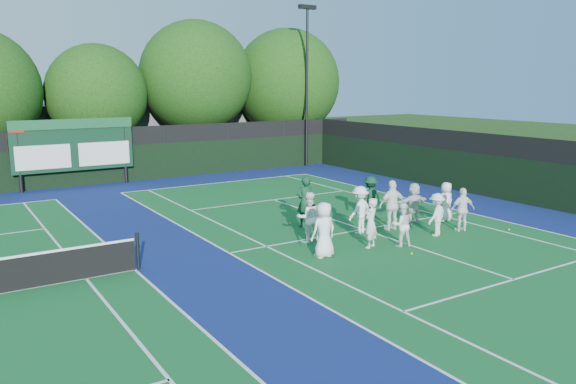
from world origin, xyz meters
TOP-DOWN VIEW (x-y plane):
  - ground at (0.00, 0.00)m, footprint 120.00×120.00m
  - court_apron at (-6.00, 1.00)m, footprint 34.00×32.00m
  - near_court at (0.00, 1.00)m, footprint 11.05×23.85m
  - back_fence at (-6.00, 16.00)m, footprint 34.00×0.08m
  - divider_fence_right at (9.00, 1.00)m, footprint 0.08×32.00m
  - scoreboard at (-7.01, 15.59)m, footprint 6.00×0.21m
  - clubhouse at (-2.00, 24.00)m, footprint 18.00×6.00m
  - light_pole_right at (7.50, 15.70)m, footprint 1.20×0.30m
  - tree_c at (-4.57, 19.58)m, footprint 5.81×5.81m
  - tree_d at (1.67, 19.58)m, footprint 7.14×7.14m
  - tree_e at (8.54, 19.58)m, footprint 7.43×7.43m
  - tennis_ball_0 at (-0.68, -2.19)m, footprint 0.07×0.07m
  - tennis_ball_1 at (0.29, 3.95)m, footprint 0.07×0.07m
  - tennis_ball_2 at (4.47, -1.95)m, footprint 0.07×0.07m
  - tennis_ball_3 at (-1.80, 3.16)m, footprint 0.07×0.07m
  - tennis_ball_4 at (1.46, 1.58)m, footprint 0.07×0.07m
  - tennis_ball_5 at (1.60, -0.96)m, footprint 0.07×0.07m
  - player_front_0 at (-3.18, -0.92)m, footprint 0.87×0.58m
  - player_front_1 at (-1.28, -0.90)m, footprint 0.71×0.61m
  - player_front_2 at (-0.30, -1.31)m, footprint 0.84×0.74m
  - player_front_3 at (1.65, -1.01)m, footprint 1.11×0.84m
  - player_front_4 at (2.93, -1.07)m, footprint 1.02×0.66m
  - player_back_0 at (-2.62, 0.73)m, footprint 0.97×0.83m
  - player_back_1 at (-0.42, 0.70)m, footprint 1.24×0.90m
  - player_back_2 at (0.90, 0.44)m, footprint 1.15×0.66m
  - player_back_3 at (2.24, 0.71)m, footprint 1.50×0.58m
  - player_back_4 at (3.61, 0.34)m, footprint 0.77×0.52m
  - coach_left at (-1.56, 2.51)m, footprint 0.75×0.54m
  - coach_right at (1.50, 2.37)m, footprint 1.09×0.64m

SIDE VIEW (x-z plane):
  - ground at x=0.00m, z-range 0.00..0.00m
  - court_apron at x=-6.00m, z-range 0.00..0.01m
  - near_court at x=0.00m, z-range 0.01..0.01m
  - tennis_ball_0 at x=-0.68m, z-range 0.00..0.07m
  - tennis_ball_1 at x=0.29m, z-range 0.00..0.07m
  - tennis_ball_2 at x=4.47m, z-range 0.00..0.07m
  - tennis_ball_3 at x=-1.80m, z-range 0.00..0.07m
  - tennis_ball_4 at x=1.46m, z-range 0.00..0.07m
  - tennis_ball_5 at x=1.60m, z-range 0.00..0.07m
  - player_front_2 at x=-0.30m, z-range 0.00..1.46m
  - player_front_3 at x=1.65m, z-range 0.00..1.53m
  - player_back_4 at x=3.61m, z-range 0.00..1.54m
  - player_back_3 at x=2.24m, z-range 0.00..1.59m
  - player_front_4 at x=2.93m, z-range 0.00..1.60m
  - player_front_1 at x=-1.28m, z-range 0.00..1.65m
  - coach_right at x=1.50m, z-range 0.00..1.67m
  - player_back_1 at x=-0.42m, z-range 0.00..1.72m
  - player_back_0 at x=-2.62m, z-range 0.00..1.73m
  - player_front_0 at x=-3.18m, z-range 0.00..1.74m
  - player_back_2 at x=0.90m, z-range 0.00..1.85m
  - coach_left at x=-1.56m, z-range 0.00..1.92m
  - back_fence at x=-6.00m, z-range -0.14..2.86m
  - divider_fence_right at x=9.00m, z-range -0.14..2.86m
  - clubhouse at x=-2.00m, z-range 0.00..4.00m
  - scoreboard at x=-7.01m, z-range 0.42..3.97m
  - tree_c at x=-4.57m, z-range 0.74..8.33m
  - tree_e at x=8.54m, z-range 0.65..9.76m
  - tree_d at x=1.67m, z-range 0.88..10.16m
  - light_pole_right at x=7.50m, z-range 1.24..11.36m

